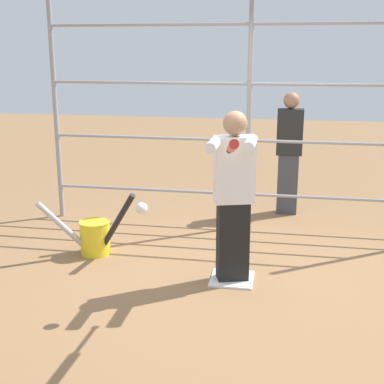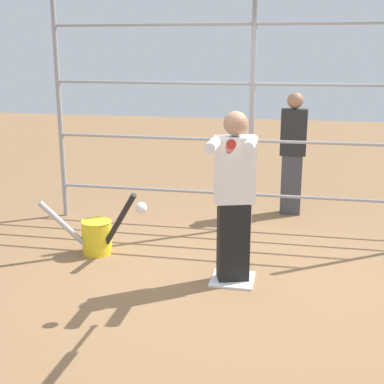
% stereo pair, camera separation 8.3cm
% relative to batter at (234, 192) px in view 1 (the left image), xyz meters
% --- Properties ---
extents(ground_plane, '(24.00, 24.00, 0.00)m').
position_rel_batter_xyz_m(ground_plane, '(0.00, -0.02, -0.86)').
color(ground_plane, olive).
extents(home_plate, '(0.40, 0.40, 0.02)m').
position_rel_batter_xyz_m(home_plate, '(0.00, -0.02, -0.85)').
color(home_plate, white).
rests_on(home_plate, ground).
extents(fence_backstop, '(4.85, 0.06, 2.79)m').
position_rel_batter_xyz_m(fence_backstop, '(0.00, -1.62, 0.53)').
color(fence_backstop, '#939399').
rests_on(fence_backstop, ground).
extents(batter, '(0.39, 0.62, 1.59)m').
position_rel_batter_xyz_m(batter, '(0.00, 0.00, 0.00)').
color(batter, black).
rests_on(batter, ground).
extents(baseball_bat_swinging, '(0.18, 0.87, 0.26)m').
position_rel_batter_xyz_m(baseball_bat_swinging, '(-0.07, 0.92, 0.58)').
color(baseball_bat_swinging, black).
extents(softball_in_flight, '(0.10, 0.10, 0.10)m').
position_rel_batter_xyz_m(softball_in_flight, '(0.67, 0.68, 0.02)').
color(softball_in_flight, white).
extents(bat_bucket, '(1.03, 0.50, 0.74)m').
position_rel_batter_xyz_m(bat_bucket, '(1.50, -0.41, -0.65)').
color(bat_bucket, yellow).
rests_on(bat_bucket, ground).
extents(bystander_behind_fence, '(0.33, 0.20, 1.58)m').
position_rel_batter_xyz_m(bystander_behind_fence, '(-0.48, -2.27, -0.03)').
color(bystander_behind_fence, '#3F3F47').
rests_on(bystander_behind_fence, ground).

